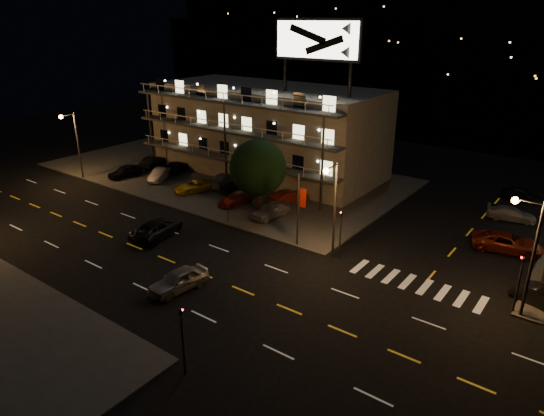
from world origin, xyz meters
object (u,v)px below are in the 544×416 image
Objects in this scene: lot_car_7 at (225,179)px; side_car_0 at (543,298)px; tree at (258,169)px; road_car_west at (157,228)px; lot_car_2 at (194,186)px; road_car_east at (178,280)px; lot_car_4 at (271,210)px.

lot_car_7 is 1.22× the size of side_car_0.
side_car_0 is at bearing -4.62° from tree.
tree is at bearing 144.80° from lot_car_7.
tree is 1.34× the size of road_car_west.
tree is 1.44× the size of lot_car_7.
lot_car_2 is 0.87× the size of lot_car_7.
tree is at bearing 105.38° from side_car_0.
tree is at bearing 114.87° from road_car_east.
side_car_0 is at bearing 4.29° from lot_car_4.
side_car_0 is (33.62, -5.89, -0.20)m from lot_car_7.
tree is 1.75× the size of side_car_0.
tree reaches higher than lot_car_2.
road_car_east is (-21.16, -12.97, 0.09)m from side_car_0.
lot_car_2 is 11.48m from road_car_west.
lot_car_4 is 1.04× the size of side_car_0.
lot_car_4 is 0.95× the size of road_car_east.
lot_car_4 is at bearing -17.83° from tree.
side_car_0 is (25.81, -2.09, -3.77)m from tree.
tree reaches higher than road_car_east.
side_car_0 is at bearing 18.86° from lot_car_2.
side_car_0 is at bearing -175.77° from road_car_west.
lot_car_7 is 14.33m from road_car_west.
road_car_east is at bearing -72.83° from tree.
lot_car_4 is 10.82m from road_car_west.
side_car_0 is 0.92× the size of road_car_east.
lot_car_4 is 0.80× the size of road_car_west.
road_car_east is at bearing 137.30° from road_car_west.
road_car_east reaches higher than side_car_0.
tree reaches higher than road_car_west.
lot_car_2 is 20.52m from road_car_east.
lot_car_7 reaches higher than side_car_0.
side_car_0 is 0.77× the size of road_car_west.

